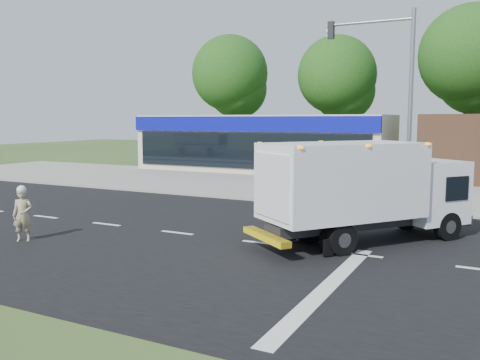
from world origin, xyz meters
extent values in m
plane|color=#385123|center=(0.00, 0.00, 0.00)|extent=(120.00, 120.00, 0.00)
cube|color=black|center=(0.00, 0.00, 0.00)|extent=(60.00, 14.00, 0.02)
cube|color=gray|center=(0.00, 8.20, 0.06)|extent=(60.00, 2.40, 0.12)
cube|color=gray|center=(0.00, 14.00, 0.01)|extent=(60.00, 9.00, 0.02)
cube|color=silver|center=(-9.00, 0.00, 0.02)|extent=(1.20, 0.15, 0.01)
cube|color=silver|center=(-6.00, 0.00, 0.02)|extent=(1.20, 0.15, 0.01)
cube|color=silver|center=(-3.00, 0.00, 0.02)|extent=(1.20, 0.15, 0.01)
cube|color=silver|center=(0.00, 0.00, 0.02)|extent=(1.20, 0.15, 0.01)
cube|color=silver|center=(3.00, 0.00, 0.02)|extent=(1.20, 0.15, 0.01)
cube|color=silver|center=(3.00, -3.00, 0.02)|extent=(0.40, 7.00, 0.01)
cube|color=black|center=(2.20, 0.85, 0.65)|extent=(3.57, 4.21, 0.32)
cube|color=white|center=(4.22, 3.43, 1.43)|extent=(2.70, 2.68, 1.94)
cube|color=black|center=(4.76, 4.12, 1.62)|extent=(1.47, 1.19, 0.83)
cube|color=white|center=(2.20, 0.85, 1.94)|extent=(4.59, 5.01, 2.17)
cube|color=silver|center=(0.77, -0.99, 1.89)|extent=(1.49, 1.18, 1.76)
cube|color=yellow|center=(0.66, -1.12, 0.51)|extent=(1.95, 1.62, 0.17)
cube|color=orange|center=(2.20, 0.85, 3.00)|extent=(4.51, 4.88, 0.07)
cylinder|color=black|center=(3.56, 4.01, 0.44)|extent=(0.76, 0.87, 0.89)
cylinder|color=black|center=(4.94, 2.93, 0.44)|extent=(0.76, 0.87, 0.89)
cylinder|color=black|center=(1.07, 0.91, 0.44)|extent=(0.76, 0.87, 0.89)
cylinder|color=black|center=(2.53, -0.23, 0.44)|extent=(0.76, 0.87, 0.89)
imported|color=tan|center=(-6.58, -3.02, 0.80)|extent=(0.70, 0.65, 1.61)
sphere|color=white|center=(-6.58, -3.02, 1.58)|extent=(0.28, 0.28, 0.28)
cube|color=beige|center=(-9.00, 20.00, 2.00)|extent=(18.00, 6.00, 4.00)
cube|color=#090E98|center=(-9.00, 16.95, 3.40)|extent=(18.00, 0.30, 1.00)
cube|color=black|center=(-9.00, 16.95, 1.60)|extent=(17.00, 0.12, 2.40)
cylinder|color=gray|center=(3.00, 7.60, 4.00)|extent=(0.18, 0.18, 8.00)
cylinder|color=gray|center=(1.30, 7.60, 7.60)|extent=(3.40, 0.12, 0.12)
cube|color=black|center=(-0.30, 7.60, 7.40)|extent=(0.25, 0.25, 0.70)
cylinder|color=#332114|center=(-16.00, 28.00, 3.67)|extent=(0.56, 0.56, 7.35)
sphere|color=#1B4D16|center=(-16.00, 28.00, 7.88)|extent=(6.93, 6.93, 6.93)
sphere|color=#1B4D16|center=(-15.50, 28.50, 6.51)|extent=(5.46, 5.46, 5.46)
cylinder|color=#332114|center=(-6.00, 28.00, 3.43)|extent=(0.56, 0.56, 6.86)
sphere|color=#1B4D16|center=(-6.00, 28.00, 7.35)|extent=(6.47, 6.47, 6.47)
sphere|color=#1B4D16|center=(-5.50, 28.50, 6.08)|extent=(5.10, 5.10, 5.10)
cylinder|color=#332114|center=(4.00, 28.00, 3.92)|extent=(0.56, 0.56, 7.84)
sphere|color=#1B4D16|center=(4.00, 28.00, 8.40)|extent=(7.39, 7.39, 7.39)
sphere|color=#1B4D16|center=(4.50, 28.50, 6.94)|extent=(5.82, 5.82, 5.82)
camera|label=1|loc=(6.20, -13.55, 3.69)|focal=38.00mm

